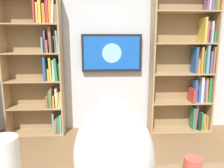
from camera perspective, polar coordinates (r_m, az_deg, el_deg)
The scene contains 7 objects.
wall_back at distance 3.42m, azimuth -0.90°, elevation 10.52°, with size 4.52×0.06×2.70m, color silver.
bookshelf_left at distance 3.53m, azimuth 19.49°, elevation 5.26°, with size 0.94×0.28×2.25m.
bookshelf_right at distance 3.38m, azimuth -18.00°, elevation 4.57°, with size 0.83×0.28×2.02m.
wall_mounted_tv at distance 3.34m, azimuth -0.09°, elevation 8.02°, with size 0.90×0.07×0.56m.
cat at distance 0.92m, azimuth 0.22°, elevation -15.53°, with size 0.31×0.62×0.39m.
paper_towel_roll at distance 1.01m, azimuth -25.81°, elevation -19.08°, with size 0.11×0.11×0.26m, color white.
coffee_mug at distance 1.13m, azimuth 20.16°, elevation -19.66°, with size 0.08×0.08×0.10m, color #D84C3F.
Camera 1 is at (0.13, 1.18, 1.40)m, focal length 35.31 mm.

